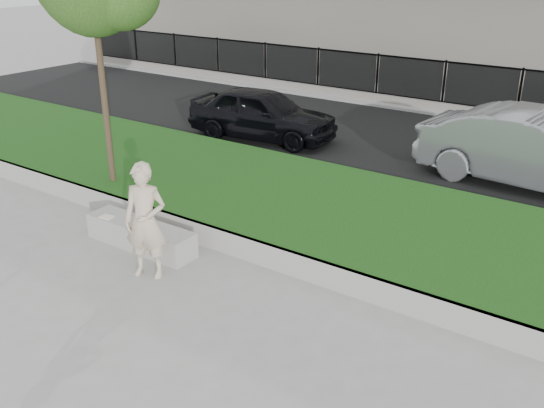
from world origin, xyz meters
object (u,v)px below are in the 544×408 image
Objects in this scene: stone_bench at (141,235)px; man at (145,221)px; car_dark at (262,113)px; car_silver at (537,150)px; book at (107,217)px.

stone_bench is 1.16× the size of man.
car_dark is 0.83× the size of car_silver.
man is 8.20m from car_silver.
stone_bench is 0.53× the size of car_dark.
car_silver is at bearing 45.68° from book.
man is 1.59m from book.
book is at bearing -167.32° from stone_bench.
car_silver reaches higher than stone_bench.
car_dark is (-1.33, 6.37, 0.27)m from book.
man reaches higher than car_dark.
man is 7.37m from car_dark.
car_dark is at bearing 107.58° from stone_bench.
stone_bench is at bearing 6.63° from book.
man is at bearing -36.62° from stone_bench.
book is at bearing -174.44° from car_dark.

